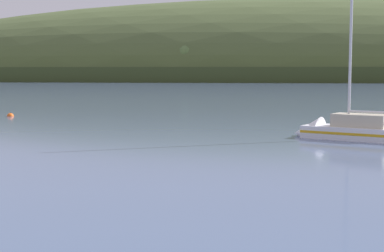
{
  "coord_description": "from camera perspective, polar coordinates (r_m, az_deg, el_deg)",
  "views": [
    {
      "loc": [
        -1.94,
        1.02,
        4.08
      ],
      "look_at": [
        -4.23,
        31.54,
        1.16
      ],
      "focal_mm": 54.89,
      "sensor_mm": 36.0,
      "label": 1
    }
  ],
  "objects": [
    {
      "name": "far_shoreline_hill",
      "position": [
        252.02,
        9.68,
        4.49
      ],
      "size": [
        538.75,
        133.64,
        67.94
      ],
      "rotation": [
        0.0,
        0.0,
        -0.05
      ],
      "color": "#35401E",
      "rests_on": "ground"
    },
    {
      "name": "mooring_buoy_off_fishing_boat",
      "position": [
        54.47,
        -17.23,
        0.91
      ],
      "size": [
        0.59,
        0.59,
        0.67
      ],
      "color": "#EA5B19",
      "rests_on": "ground"
    },
    {
      "name": "sailboat_near_mooring",
      "position": [
        36.07,
        14.93,
        -0.7
      ],
      "size": [
        7.88,
        5.74,
        12.87
      ],
      "rotation": [
        0.0,
        0.0,
        2.63
      ],
      "color": "white",
      "rests_on": "ground"
    }
  ]
}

